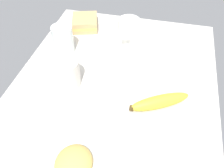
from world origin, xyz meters
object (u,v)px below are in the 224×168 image
object	(u,v)px
sandwich_main	(85,23)
glass_of_milk	(63,41)
paper_napkin	(180,65)
plate_of_food	(74,165)
coffee_mug_black	(127,31)
banana	(160,102)
coffee_mug_milky	(64,73)

from	to	relation	value
sandwich_main	glass_of_milk	xyz separation A→B (cm)	(-16.85, 2.48, 2.22)
glass_of_milk	paper_napkin	size ratio (longest dim) A/B	0.68
plate_of_food	coffee_mug_black	xyz separation A→B (cm)	(53.29, -2.31, 3.54)
coffee_mug_black	banana	distance (cm)	33.12
coffee_mug_black	glass_of_milk	bearing A→B (deg)	116.75
coffee_mug_milky	glass_of_milk	world-z (taller)	glass_of_milk
sandwich_main	coffee_mug_milky	bearing A→B (deg)	-172.94
coffee_mug_milky	plate_of_food	bearing A→B (deg)	-155.36
banana	paper_napkin	xyz separation A→B (cm)	(20.13, -5.09, -1.78)
coffee_mug_milky	glass_of_milk	size ratio (longest dim) A/B	1.21
plate_of_food	sandwich_main	xyz separation A→B (cm)	(59.52, 16.30, 0.78)
plate_of_food	banana	world-z (taller)	plate_of_food
coffee_mug_black	glass_of_milk	size ratio (longest dim) A/B	1.02
coffee_mug_milky	banana	xyz separation A→B (cm)	(-2.65, -29.74, -2.64)
plate_of_food	coffee_mug_black	world-z (taller)	coffee_mug_black
plate_of_food	glass_of_milk	size ratio (longest dim) A/B	2.03
banana	coffee_mug_milky	bearing A→B (deg)	84.91
plate_of_food	paper_napkin	xyz separation A→B (cm)	(44.15, -22.60, -1.27)
glass_of_milk	banana	world-z (taller)	glass_of_milk
coffee_mug_milky	sandwich_main	world-z (taller)	coffee_mug_milky
paper_napkin	glass_of_milk	bearing A→B (deg)	92.05
plate_of_food	glass_of_milk	xyz separation A→B (cm)	(42.67, 18.78, 3.00)
paper_napkin	sandwich_main	bearing A→B (deg)	68.44
glass_of_milk	coffee_mug_milky	bearing A→B (deg)	-157.75
coffee_mug_black	paper_napkin	world-z (taller)	coffee_mug_black
paper_napkin	plate_of_food	bearing A→B (deg)	152.90
coffee_mug_milky	glass_of_milk	bearing A→B (deg)	22.25
sandwich_main	coffee_mug_black	bearing A→B (deg)	-108.50
banana	paper_napkin	bearing A→B (deg)	-14.19
coffee_mug_black	coffee_mug_milky	size ratio (longest dim) A/B	0.85
glass_of_milk	banana	distance (cm)	40.87
sandwich_main	glass_of_milk	distance (cm)	17.18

